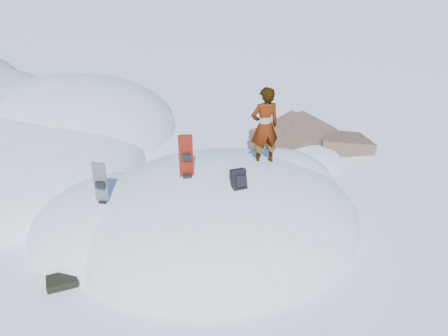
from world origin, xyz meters
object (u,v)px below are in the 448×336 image
object	(u,v)px
snowboard_dark	(102,196)
person	(265,127)
snowboard_red	(187,169)
backpack	(239,179)

from	to	relation	value
snowboard_dark	person	bearing A→B (deg)	31.92
snowboard_dark	snowboard_red	bearing A→B (deg)	23.26
backpack	snowboard_dark	bearing A→B (deg)	159.54
snowboard_dark	person	world-z (taller)	person
snowboard_red	person	size ratio (longest dim) A/B	0.87
snowboard_red	person	xyz separation A→B (m)	(2.00, 0.37, 0.61)
snowboard_red	backpack	distance (m)	1.22
snowboard_red	backpack	xyz separation A→B (m)	(0.96, -0.76, -0.03)
snowboard_red	snowboard_dark	distance (m)	1.94
snowboard_dark	backpack	xyz separation A→B (m)	(2.83, -0.96, 0.44)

